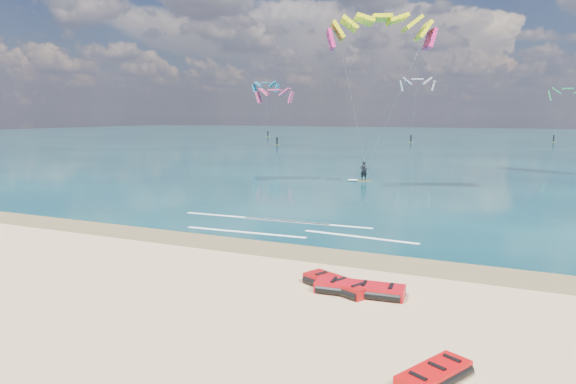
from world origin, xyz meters
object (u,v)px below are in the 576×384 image
at_px(packed_kite_mid, 337,290).
at_px(packed_kite_right, 434,382).
at_px(packed_kite_left, 359,294).
at_px(kitesurfer_main, 372,96).

height_order(packed_kite_mid, packed_kite_right, packed_kite_mid).
distance_m(packed_kite_mid, packed_kite_right, 5.84).
xyz_separation_m(packed_kite_left, packed_kite_mid, (-0.77, 0.14, 0.00)).
height_order(packed_kite_right, kitesurfer_main, kitesurfer_main).
relative_size(packed_kite_mid, kitesurfer_main, 0.19).
xyz_separation_m(packed_kite_mid, kitesurfer_main, (-5.14, 22.77, 6.82)).
bearing_deg(packed_kite_mid, kitesurfer_main, 127.24).
height_order(packed_kite_left, packed_kite_right, packed_kite_left).
bearing_deg(packed_kite_right, kitesurfer_main, 44.32).
height_order(packed_kite_left, packed_kite_mid, packed_kite_left).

